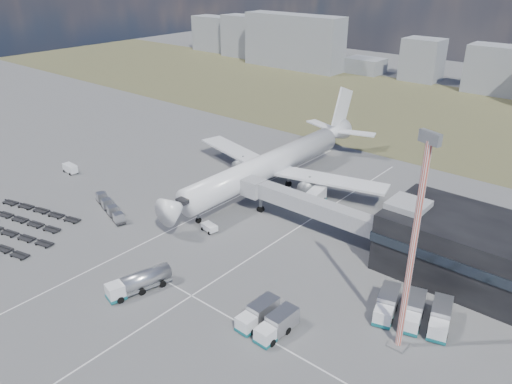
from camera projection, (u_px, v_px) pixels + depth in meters
The scene contains 16 objects.
ground at pixel (163, 241), 90.91m from camera, with size 420.00×420.00×0.00m, color #565659.
grass_strip at pixel (416, 112), 167.29m from camera, with size 420.00×90.00×0.01m, color brown.
lane_markings at pixel (213, 252), 87.31m from camera, with size 47.12×110.00×0.01m.
terminal at pixel (481, 252), 77.54m from camera, with size 30.40×16.40×11.00m.
jet_bridge at pixel (300, 203), 93.70m from camera, with size 30.30×3.80×7.05m.
airliner at pixel (273, 163), 111.15m from camera, with size 51.59×64.53×17.62m.
skyline at pixel (438, 63), 196.70m from camera, with size 297.86×26.85×23.92m.
fuel_tanker at pixel (139, 282), 76.54m from camera, with size 4.94×10.41×3.26m.
pushback_tug at pixel (209, 228), 93.84m from camera, with size 3.15×1.77×1.43m, color white.
utility_van at pixel (70, 169), 119.32m from camera, with size 4.03×1.82×2.17m, color white.
catering_truck at pixel (315, 199), 103.34m from camera, with size 3.80×7.03×3.06m.
service_trucks_near at pixel (267, 319), 68.71m from camera, with size 6.15×7.27×2.84m.
service_trucks_far at pixel (413, 311), 70.22m from camera, with size 11.51×9.82×3.01m.
uld_row at pixel (110, 207), 100.67m from camera, with size 13.92×5.95×1.94m.
baggage_dollies at pixel (8, 225), 95.52m from camera, with size 26.62×20.32×0.78m.
floodlight_mast at pixel (413, 250), 59.90m from camera, with size 2.83×2.30×29.77m.
Camera 1 is at (63.45, -49.34, 46.60)m, focal length 35.00 mm.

